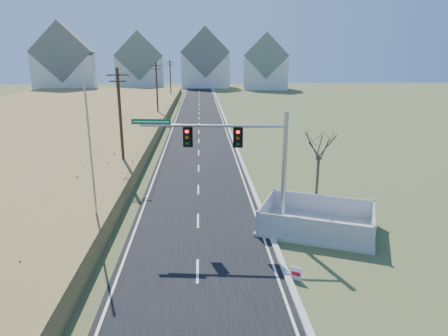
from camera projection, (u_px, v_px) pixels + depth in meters
The scene contains 16 objects.
ground at pixel (198, 252), 20.93m from camera, with size 260.00×260.00×0.00m, color #4B5D2D.
road at pixel (199, 115), 68.95m from camera, with size 8.00×180.00×0.06m, color black.
curb at pixel (223, 114), 69.17m from camera, with size 0.30×180.00×0.18m, color #B2AFA8.
reed_marsh at pixel (33, 122), 57.81m from camera, with size 38.00×110.00×1.30m, color olive.
utility_pole_near at pixel (121, 120), 33.69m from camera, with size 1.80×0.26×9.00m.
utility_pole_mid at pixel (157, 90), 62.51m from camera, with size 1.80×0.26×9.00m.
utility_pole_far at pixel (170, 79), 91.33m from camera, with size 1.80×0.26×9.00m.
condo_nw at pixel (64, 64), 112.74m from camera, with size 17.69×13.38×19.05m.
condo_nnw at pixel (140, 66), 121.76m from camera, with size 14.93×11.17×17.03m.
condo_n at pixel (205, 63), 126.56m from camera, with size 15.27×10.20×18.54m.
condo_ne at pixel (265, 66), 120.10m from camera, with size 14.12×10.51×16.52m.
traffic_signal_mast at pixel (251, 160), 22.28m from camera, with size 8.77×1.31×7.02m.
fence_enclosure at pixel (317, 225), 23.52m from camera, with size 7.70×6.59×1.49m.
open_sign at pixel (296, 274), 18.20m from camera, with size 0.48×0.31×0.66m.
flagpole at pixel (93, 175), 22.05m from camera, with size 0.40×0.40×8.96m.
bare_tree at pixel (320, 144), 24.65m from camera, with size 2.18×2.18×5.77m.
Camera 1 is at (0.26, -18.98, 9.95)m, focal length 32.00 mm.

